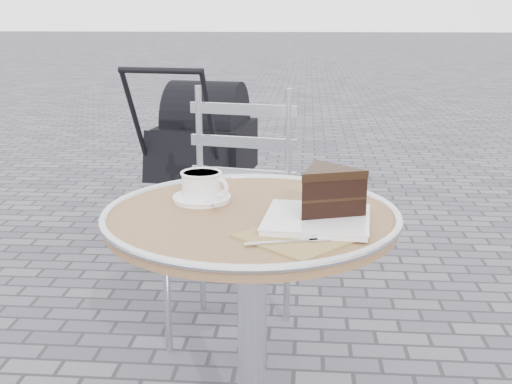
# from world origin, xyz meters

# --- Properties ---
(cafe_table) EXTENTS (0.72, 0.72, 0.74)m
(cafe_table) POSITION_xyz_m (0.00, 0.00, 0.57)
(cafe_table) COLOR silver
(cafe_table) RESTS_ON ground
(cappuccino_set) EXTENTS (0.15, 0.16, 0.07)m
(cappuccino_set) POSITION_xyz_m (-0.13, 0.09, 0.76)
(cappuccino_set) COLOR white
(cappuccino_set) RESTS_ON cafe_table
(cake_plate_set) EXTENTS (0.32, 0.38, 0.13)m
(cake_plate_set) POSITION_xyz_m (0.17, -0.05, 0.79)
(cake_plate_set) COLOR #957852
(cake_plate_set) RESTS_ON cafe_table
(bistro_chair) EXTENTS (0.49, 0.49, 0.93)m
(bistro_chair) POSITION_xyz_m (-0.13, 0.84, 0.57)
(bistro_chair) COLOR silver
(bistro_chair) RESTS_ON ground
(baby_stroller) EXTENTS (0.54, 0.97, 0.96)m
(baby_stroller) POSITION_xyz_m (-0.44, 1.89, 0.43)
(baby_stroller) COLOR black
(baby_stroller) RESTS_ON ground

